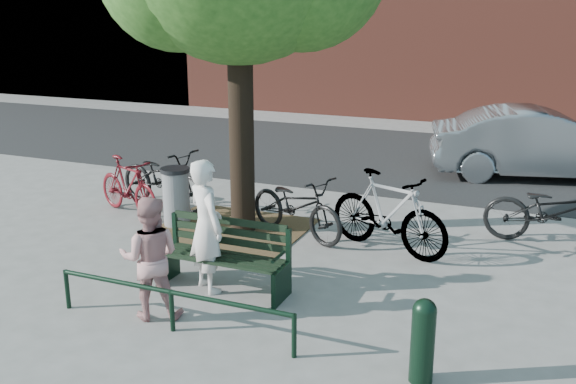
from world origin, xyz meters
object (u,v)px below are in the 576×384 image
at_px(bollard, 423,338).
at_px(litter_bin, 176,197).
at_px(bicycle_c, 296,206).
at_px(person_right, 150,258).
at_px(park_bench, 225,254).
at_px(parked_car, 541,144).
at_px(person_left, 206,226).

xyz_separation_m(bollard, litter_bin, (-4.78, 3.13, 0.03)).
height_order(bollard, bicycle_c, bicycle_c).
bearing_deg(person_right, litter_bin, -87.10).
xyz_separation_m(park_bench, litter_bin, (-1.95, 1.92, 0.03)).
bearing_deg(parked_car, person_left, 139.95).
distance_m(litter_bin, parked_car, 7.98).
distance_m(litter_bin, bicycle_c, 2.08).
height_order(person_right, litter_bin, person_right).
height_order(park_bench, parked_car, parked_car).
distance_m(person_left, bollard, 3.23).
relative_size(park_bench, parked_car, 0.38).
bearing_deg(bollard, park_bench, 156.89).
xyz_separation_m(person_left, bicycle_c, (0.31, 2.33, -0.36)).
distance_m(bicycle_c, parked_car, 6.48).
bearing_deg(park_bench, person_right, -111.56).
relative_size(litter_bin, parked_car, 0.22).
bearing_deg(person_left, park_bench, -114.38).
bearing_deg(litter_bin, person_right, -62.67).
bearing_deg(bicycle_c, park_bench, -160.10).
relative_size(person_left, bicycle_c, 0.89).
distance_m(park_bench, bicycle_c, 2.21).
relative_size(person_left, litter_bin, 1.75).
bearing_deg(bicycle_c, parked_car, -9.34).
relative_size(person_right, parked_car, 0.33).
bearing_deg(bicycle_c, person_left, -164.64).
relative_size(bollard, parked_car, 0.19).
bearing_deg(person_left, person_right, 110.39).
height_order(park_bench, litter_bin, litter_bin).
bearing_deg(litter_bin, parked_car, 46.30).
bearing_deg(person_left, bicycle_c, -63.61).
relative_size(person_left, parked_car, 0.38).
height_order(litter_bin, parked_car, parked_car).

